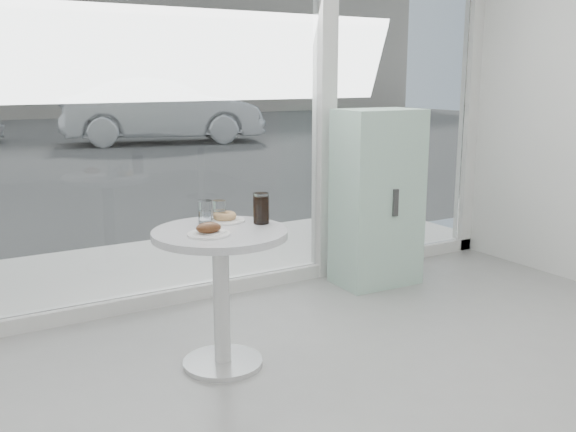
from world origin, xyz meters
TOP-DOWN VIEW (x-y plane):
  - storefront at (0.07, 3.00)m, footprint 5.00×0.14m
  - main_table at (-0.50, 1.90)m, footprint 0.72×0.72m
  - patio_deck at (0.00, 3.80)m, footprint 5.60×1.60m
  - mint_cabinet at (1.14, 2.63)m, footprint 0.63×0.44m
  - car_silver at (3.38, 13.48)m, footprint 4.84×2.65m
  - plate_fritter at (-0.59, 1.83)m, footprint 0.22×0.22m
  - plate_donut at (-0.39, 2.07)m, footprint 0.22×0.22m
  - water_tumbler_a at (-0.50, 2.09)m, footprint 0.08×0.08m
  - water_tumbler_b at (-0.41, 2.10)m, footprint 0.07×0.07m
  - cola_glass at (-0.24, 1.92)m, footprint 0.09×0.09m

SIDE VIEW (x-z plane):
  - patio_deck at x=0.00m, z-range 0.00..0.05m
  - main_table at x=-0.50m, z-range 0.17..0.94m
  - mint_cabinet at x=1.14m, z-range 0.00..1.33m
  - car_silver at x=3.38m, z-range 0.00..1.51m
  - plate_donut at x=-0.39m, z-range 0.76..0.82m
  - plate_fritter at x=-0.59m, z-range 0.76..0.83m
  - water_tumbler_b at x=-0.41m, z-range 0.76..0.88m
  - water_tumbler_a at x=-0.50m, z-range 0.76..0.89m
  - cola_glass at x=-0.24m, z-range 0.77..0.94m
  - storefront at x=0.07m, z-range 0.21..3.21m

